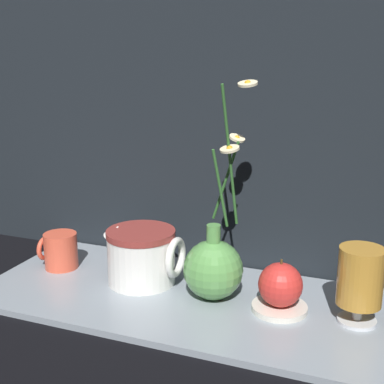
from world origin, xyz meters
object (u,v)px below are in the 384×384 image
(orange_fruit, at_px, (280,285))
(yellow_mug, at_px, (60,250))
(vase_with_flowers, at_px, (214,266))
(ceramic_pitcher, at_px, (142,254))
(tea_glass, at_px, (360,279))

(orange_fruit, bearing_deg, yellow_mug, 177.32)
(vase_with_flowers, bearing_deg, orange_fruit, -2.62)
(yellow_mug, relative_size, ceramic_pitcher, 0.49)
(ceramic_pitcher, relative_size, orange_fruit, 1.86)
(vase_with_flowers, xyz_separation_m, tea_glass, (0.25, 0.00, 0.02))
(orange_fruit, bearing_deg, ceramic_pitcher, 176.02)
(yellow_mug, relative_size, orange_fruit, 0.92)
(vase_with_flowers, relative_size, tea_glass, 3.00)
(vase_with_flowers, distance_m, orange_fruit, 0.12)
(yellow_mug, xyz_separation_m, orange_fruit, (0.47, -0.02, 0.01))
(vase_with_flowers, height_order, yellow_mug, vase_with_flowers)
(ceramic_pitcher, xyz_separation_m, orange_fruit, (0.28, -0.02, -0.01))
(yellow_mug, relative_size, tea_glass, 0.60)
(vase_with_flowers, bearing_deg, ceramic_pitcher, 174.90)
(tea_glass, bearing_deg, yellow_mug, 178.52)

